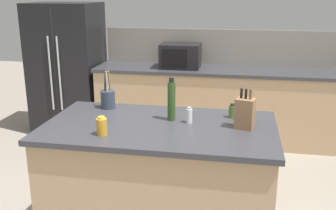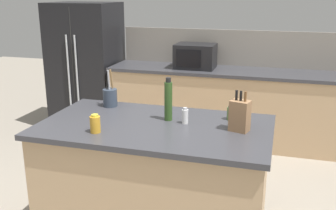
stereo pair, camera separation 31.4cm
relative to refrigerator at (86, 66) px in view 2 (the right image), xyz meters
The scene contains 11 objects.
back_counter_run 2.08m from the refrigerator, ahead, with size 3.13×0.66×0.94m.
wall_backsplash 2.08m from the refrigerator, ahead, with size 3.09×0.03×0.46m, color gray.
kitchen_island 2.87m from the refrigerator, 52.20° to the right, with size 1.71×0.97×0.94m.
refrigerator is the anchor object (origin of this frame).
microwave 1.58m from the refrigerator, ahead, with size 0.49×0.39×0.30m.
knife_block 3.24m from the refrigerator, 43.12° to the right, with size 0.15×0.13×0.29m.
utensil_crock 2.28m from the refrigerator, 57.12° to the right, with size 0.12×0.12×0.32m.
honey_jar 2.89m from the refrigerator, 60.99° to the right, with size 0.07×0.07×0.13m.
olive_oil_bottle 2.80m from the refrigerator, 49.50° to the right, with size 0.06×0.06×0.33m.
spice_jar_oregano 3.01m from the refrigerator, 41.11° to the right, with size 0.06×0.06×0.11m.
salt_shaker 2.92m from the refrigerator, 47.93° to the right, with size 0.05×0.05×0.12m.
Camera 2 is at (0.87, -2.61, 1.90)m, focal length 42.00 mm.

